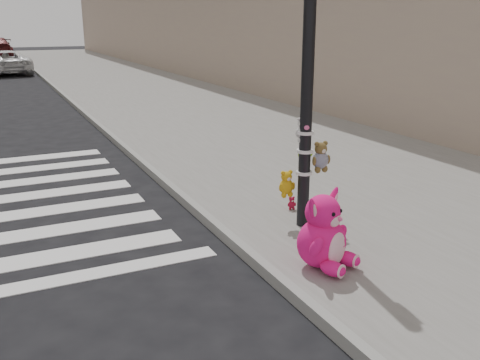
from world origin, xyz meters
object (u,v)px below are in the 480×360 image
pink_bunny (324,237)px  car_white_near (5,62)px  red_teddy (292,203)px  signal_pole (307,105)px

pink_bunny → car_white_near: size_ratio=0.20×
red_teddy → car_white_near: (-2.78, 25.82, 0.40)m
pink_bunny → red_teddy: pink_bunny is taller
signal_pole → pink_bunny: size_ratio=4.36×
signal_pole → red_teddy: 1.67m
pink_bunny → red_teddy: 1.96m
pink_bunny → car_white_near: car_white_near is taller
pink_bunny → car_white_near: 27.72m
pink_bunny → red_teddy: (0.67, 1.83, -0.27)m
signal_pole → red_teddy: signal_pole is taller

